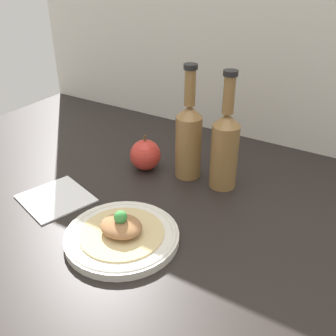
% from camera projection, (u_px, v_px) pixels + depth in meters
% --- Properties ---
extents(ground_plane, '(1.80, 1.10, 0.04)m').
position_uv_depth(ground_plane, '(185.00, 237.00, 0.86)').
color(ground_plane, black).
extents(wall_backsplash, '(1.80, 0.03, 0.80)m').
position_uv_depth(wall_backsplash, '(287.00, 5.00, 1.05)').
color(wall_backsplash, silver).
rests_on(wall_backsplash, ground_plane).
extents(plate, '(0.24, 0.24, 0.02)m').
position_uv_depth(plate, '(122.00, 236.00, 0.82)').
color(plate, silver).
rests_on(plate, ground_plane).
extents(plated_food, '(0.18, 0.18, 0.06)m').
position_uv_depth(plated_food, '(121.00, 228.00, 0.81)').
color(plated_food, '#D6BC7F').
rests_on(plated_food, plate).
extents(cider_bottle_left, '(0.07, 0.07, 0.30)m').
position_uv_depth(cider_bottle_left, '(189.00, 137.00, 1.00)').
color(cider_bottle_left, olive).
rests_on(cider_bottle_left, ground_plane).
extents(cider_bottle_right, '(0.07, 0.07, 0.30)m').
position_uv_depth(cider_bottle_right, '(225.00, 146.00, 0.96)').
color(cider_bottle_right, olive).
rests_on(cider_bottle_right, ground_plane).
extents(apple, '(0.08, 0.08, 0.10)m').
position_uv_depth(apple, '(145.00, 155.00, 1.07)').
color(apple, red).
rests_on(apple, ground_plane).
extents(napkin, '(0.19, 0.19, 0.01)m').
position_uv_depth(napkin, '(56.00, 198.00, 0.95)').
color(napkin, white).
rests_on(napkin, ground_plane).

